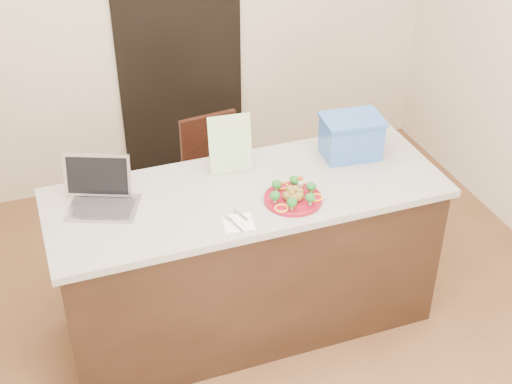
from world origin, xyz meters
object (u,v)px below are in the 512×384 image
object	(u,v)px
laptop	(101,192)
chair	(214,172)
yogurt_bottle	(300,185)
plate	(293,199)
blue_box	(351,136)
napkin	(238,223)
island	(248,259)

from	to	relation	value
laptop	chair	bearing A→B (deg)	65.81
yogurt_bottle	plate	bearing A→B (deg)	-133.59
plate	blue_box	bearing A→B (deg)	33.49
yogurt_bottle	chair	world-z (taller)	yogurt_bottle
napkin	island	bearing A→B (deg)	62.23
plate	island	bearing A→B (deg)	136.88
island	blue_box	distance (m)	0.88
napkin	chair	bearing A→B (deg)	79.55
island	napkin	distance (m)	0.55
plate	chair	size ratio (longest dim) A/B	0.35
napkin	yogurt_bottle	size ratio (longest dim) A/B	1.85
yogurt_bottle	blue_box	xyz separation A→B (m)	(0.40, 0.24, 0.08)
island	plate	bearing A→B (deg)	-43.12
island	blue_box	xyz separation A→B (m)	(0.65, 0.14, 0.58)
plate	chair	xyz separation A→B (m)	(-0.11, 1.05, -0.45)
blue_box	yogurt_bottle	bearing A→B (deg)	-143.87
plate	napkin	world-z (taller)	plate
plate	napkin	distance (m)	0.33
plate	blue_box	distance (m)	0.57
island	blue_box	size ratio (longest dim) A/B	5.99
napkin	chair	distance (m)	1.24
laptop	napkin	bearing A→B (deg)	-11.22
laptop	blue_box	size ratio (longest dim) A/B	1.16
island	napkin	size ratio (longest dim) A/B	14.11
napkin	laptop	bearing A→B (deg)	146.13
napkin	blue_box	bearing A→B (deg)	26.86
yogurt_bottle	chair	size ratio (longest dim) A/B	0.09
napkin	blue_box	xyz separation A→B (m)	(0.79, 0.40, 0.11)
yogurt_bottle	blue_box	size ratio (longest dim) A/B	0.23
island	chair	bearing A→B (deg)	85.26
napkin	chair	size ratio (longest dim) A/B	0.17
laptop	blue_box	world-z (taller)	laptop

